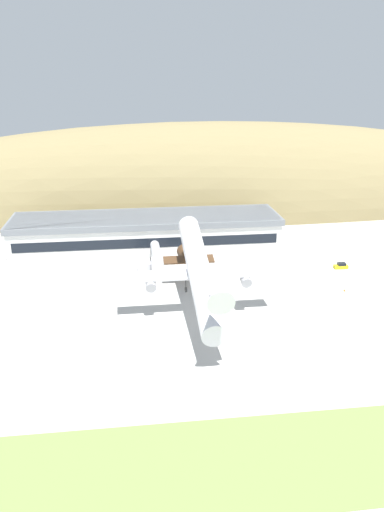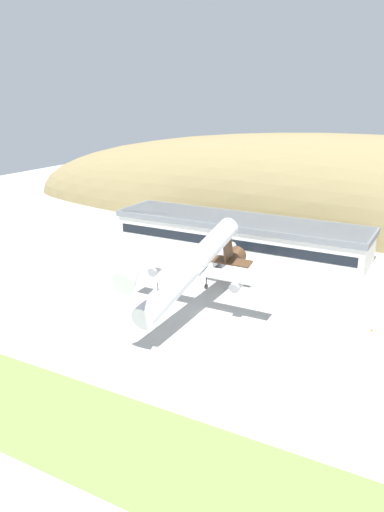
% 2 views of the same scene
% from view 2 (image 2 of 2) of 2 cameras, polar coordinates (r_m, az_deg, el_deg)
% --- Properties ---
extents(ground_plane, '(389.39, 389.39, 0.00)m').
position_cam_2_polar(ground_plane, '(112.84, 1.51, -6.71)').
color(ground_plane, '#B7B5AF').
extents(grass_strip_foreground, '(350.46, 19.15, 0.08)m').
position_cam_2_polar(grass_strip_foreground, '(81.44, -13.49, -18.12)').
color(grass_strip_foreground, '#759947').
rests_on(grass_strip_foreground, ground_plane).
extents(hill_backdrop, '(302.88, 56.38, 67.01)m').
position_cam_2_polar(hill_backdrop, '(193.91, 17.85, 3.19)').
color(hill_backdrop, olive).
rests_on(hill_backdrop, ground_plane).
extents(terminal_building, '(80.59, 19.41, 10.12)m').
position_cam_2_polar(terminal_building, '(157.08, 5.40, 2.74)').
color(terminal_building, white).
rests_on(terminal_building, ground_plane).
extents(jetway_0, '(3.38, 16.71, 5.43)m').
position_cam_2_polar(jetway_0, '(140.77, 3.14, 0.20)').
color(jetway_0, silver).
rests_on(jetway_0, ground_plane).
extents(cargo_airplane, '(34.49, 52.15, 16.25)m').
position_cam_2_polar(cargo_airplane, '(110.70, 0.19, -1.23)').
color(cargo_airplane, silver).
extents(service_car_0, '(3.89, 2.08, 1.48)m').
position_cam_2_polar(service_car_0, '(133.09, 5.75, -2.50)').
color(service_car_0, gold).
rests_on(service_car_0, ground_plane).
extents(fuel_truck, '(6.65, 2.57, 2.87)m').
position_cam_2_polar(fuel_truck, '(140.34, 1.91, -0.96)').
color(fuel_truck, '#333338').
rests_on(fuel_truck, ground_plane).
extents(traffic_cone_0, '(0.52, 0.52, 0.58)m').
position_cam_2_polar(traffic_cone_0, '(111.97, 19.85, -7.93)').
color(traffic_cone_0, orange).
rests_on(traffic_cone_0, ground_plane).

